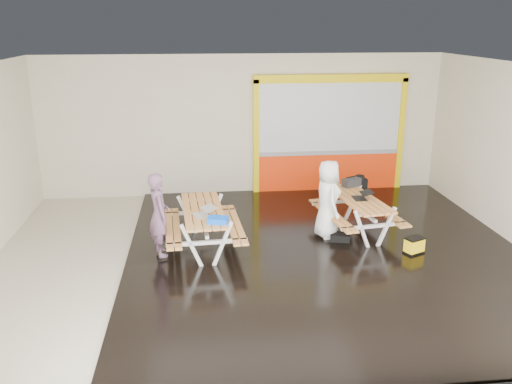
{
  "coord_description": "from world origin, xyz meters",
  "views": [
    {
      "loc": [
        -1.1,
        -9.19,
        4.24
      ],
      "look_at": [
        0.0,
        0.9,
        1.0
      ],
      "focal_mm": 37.6,
      "sensor_mm": 36.0,
      "label": 1
    }
  ],
  "objects": [
    {
      "name": "room",
      "position": [
        0.0,
        0.0,
        1.75
      ],
      "size": [
        10.02,
        8.02,
        3.52
      ],
      "color": "beige",
      "rests_on": "ground"
    },
    {
      "name": "toolbox",
      "position": [
        2.18,
        1.68,
        0.9
      ],
      "size": [
        0.45,
        0.36,
        0.23
      ],
      "color": "black",
      "rests_on": "picnic_table_right"
    },
    {
      "name": "blue_pouch",
      "position": [
        -0.81,
        -0.31,
        0.89
      ],
      "size": [
        0.4,
        0.32,
        0.1
      ],
      "primitive_type": "cube",
      "rotation": [
        0.0,
        0.0,
        -0.25
      ],
      "color": "blue",
      "rests_on": "picnic_table_left"
    },
    {
      "name": "person_left",
      "position": [
        -1.87,
        0.12,
        0.88
      ],
      "size": [
        0.52,
        0.65,
        1.56
      ],
      "primitive_type": "imported",
      "rotation": [
        0.0,
        0.0,
        1.86
      ],
      "color": "#684A61",
      "rests_on": "deck"
    },
    {
      "name": "deck",
      "position": [
        1.25,
        0.0,
        0.03
      ],
      "size": [
        7.5,
        7.98,
        0.05
      ],
      "primitive_type": "cube",
      "color": "black",
      "rests_on": "room"
    },
    {
      "name": "backpack",
      "position": [
        2.43,
        1.88,
        0.73
      ],
      "size": [
        0.33,
        0.24,
        0.5
      ],
      "color": "black",
      "rests_on": "picnic_table_right"
    },
    {
      "name": "picnic_table_left",
      "position": [
        -1.06,
        0.44,
        0.64
      ],
      "size": [
        1.56,
        2.2,
        0.85
      ],
      "color": "#DA9049",
      "rests_on": "deck"
    },
    {
      "name": "person_right",
      "position": [
        1.43,
        0.77,
        0.84
      ],
      "size": [
        0.57,
        0.82,
        1.59
      ],
      "primitive_type": "imported",
      "rotation": [
        0.0,
        0.0,
        1.66
      ],
      "color": "white",
      "rests_on": "deck"
    },
    {
      "name": "picnic_table_right",
      "position": [
        2.1,
        0.9,
        0.62
      ],
      "size": [
        1.65,
        2.2,
        0.81
      ],
      "color": "#DA9049",
      "rests_on": "deck"
    },
    {
      "name": "laptop_right",
      "position": [
        2.16,
        0.84,
        0.86
      ],
      "size": [
        0.38,
        0.34,
        0.16
      ],
      "color": "black",
      "rests_on": "picnic_table_right"
    },
    {
      "name": "dark_case",
      "position": [
        1.65,
        0.51,
        0.12
      ],
      "size": [
        0.44,
        0.37,
        0.14
      ],
      "primitive_type": "cube",
      "rotation": [
        0.0,
        0.0,
        -0.24
      ],
      "color": "black",
      "rests_on": "deck"
    },
    {
      "name": "fluke_bag",
      "position": [
        2.89,
        -0.24,
        0.2
      ],
      "size": [
        0.43,
        0.37,
        0.31
      ],
      "color": "black",
      "rests_on": "deck"
    },
    {
      "name": "kiosk",
      "position": [
        2.2,
        3.93,
        1.44
      ],
      "size": [
        3.88,
        0.16,
        3.0
      ],
      "color": "#FA3508",
      "rests_on": "room"
    },
    {
      "name": "laptop_left",
      "position": [
        -1.05,
        0.08,
        0.9
      ],
      "size": [
        0.48,
        0.46,
        0.16
      ],
      "color": "silver",
      "rests_on": "picnic_table_left"
    }
  ]
}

